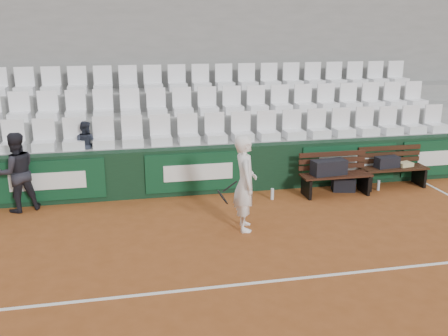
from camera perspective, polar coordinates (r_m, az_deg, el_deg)
ground at (r=7.21m, az=3.52°, el=-13.01°), size 80.00×80.00×0.00m
court_baseline at (r=7.21m, az=3.52°, el=-12.98°), size 18.00×0.06×0.01m
back_barrier at (r=10.64m, az=-1.67°, el=-0.22°), size 18.00×0.34×1.00m
grandstand_tier_front at (r=11.23m, az=-2.58°, el=0.66°), size 18.00×0.95×1.00m
grandstand_tier_mid at (r=12.08m, az=-3.32°, el=2.87°), size 18.00×0.95×1.45m
grandstand_tier_back at (r=12.95m, az=-3.96°, el=4.80°), size 18.00×0.95×1.90m
grandstand_rear_wall at (r=13.38m, az=-4.44°, el=10.57°), size 18.00×0.30×4.40m
seat_row_front at (r=10.87m, az=-2.49°, el=4.55°), size 11.90×0.44×0.63m
seat_row_mid at (r=11.71m, az=-3.27°, el=7.63°), size 11.90×0.44×0.63m
seat_row_back at (r=12.59m, az=-3.96°, el=10.29°), size 11.90×0.44×0.63m
bench_left at (r=10.83m, az=12.62°, el=-1.84°), size 1.50×0.56×0.45m
bench_right at (r=11.69m, az=18.73°, el=-0.98°), size 1.50×0.56×0.45m
sports_bag_left at (r=10.68m, az=11.89°, el=0.08°), size 0.76×0.40×0.31m
sports_bag_right at (r=11.55m, az=18.14°, el=0.65°), size 0.55×0.30×0.24m
towel at (r=11.79m, az=19.97°, el=0.40°), size 0.36×0.29×0.09m
sports_bag_ground at (r=11.13m, az=13.48°, el=-1.84°), size 0.53×0.39×0.29m
water_bottle_near at (r=10.36m, az=5.54°, el=-2.97°), size 0.07×0.07×0.24m
water_bottle_far at (r=11.38m, az=17.23°, el=-1.89°), size 0.06×0.06×0.23m
tennis_player at (r=8.65m, az=2.42°, el=-1.74°), size 0.73×0.66×1.70m
ball_kid at (r=10.31m, az=-22.61°, el=-0.46°), size 0.92×0.83×1.55m
spectator_c at (r=10.77m, az=-15.72°, el=4.89°), size 0.60×0.55×1.01m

